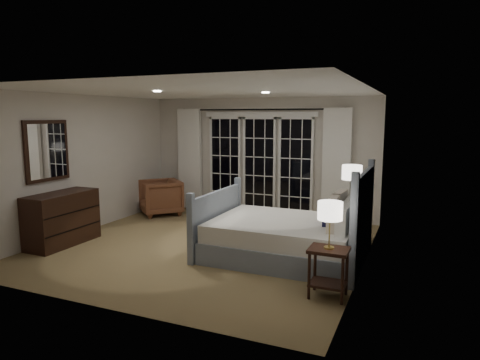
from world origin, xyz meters
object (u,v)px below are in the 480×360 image
at_px(armchair, 160,197).
at_px(nightstand_right, 350,216).
at_px(bed, 288,236).
at_px(nightstand_left, 328,265).
at_px(lamp_left, 330,211).
at_px(lamp_right, 352,173).
at_px(dresser, 62,219).

bearing_deg(armchair, nightstand_right, 37.14).
distance_m(bed, nightstand_left, 1.45).
xyz_separation_m(lamp_left, armchair, (-4.23, 2.86, -0.65)).
bearing_deg(lamp_left, lamp_right, 93.04).
bearing_deg(nightstand_right, lamp_right, 90.00).
relative_size(lamp_left, lamp_right, 0.87).
height_order(nightstand_left, lamp_left, lamp_left).
height_order(lamp_right, armchair, lamp_right).
bearing_deg(lamp_left, nightstand_right, 93.04).
bearing_deg(dresser, nightstand_right, 25.20).
bearing_deg(nightstand_right, dresser, -154.80).
bearing_deg(armchair, nightstand_left, 9.24).
relative_size(lamp_right, dresser, 0.52).
bearing_deg(nightstand_right, nightstand_left, -86.96).
height_order(nightstand_left, dresser, dresser).
height_order(bed, dresser, bed).
distance_m(nightstand_right, dresser, 4.82).
distance_m(nightstand_left, lamp_right, 2.55).
relative_size(lamp_left, dresser, 0.45).
distance_m(nightstand_left, dresser, 4.50).
relative_size(bed, dresser, 1.89).
xyz_separation_m(bed, lamp_left, (0.84, -1.18, 0.70)).
relative_size(bed, nightstand_right, 3.46).
height_order(nightstand_left, nightstand_right, nightstand_right).
height_order(nightstand_right, lamp_right, lamp_right).
bearing_deg(nightstand_left, nightstand_right, 93.04).
height_order(armchair, dresser, dresser).
bearing_deg(bed, armchair, 153.57).
xyz_separation_m(nightstand_right, armchair, (-4.10, 0.44, -0.06)).
bearing_deg(dresser, bed, 12.57).
height_order(nightstand_right, dresser, dresser).
relative_size(nightstand_left, nightstand_right, 0.89).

